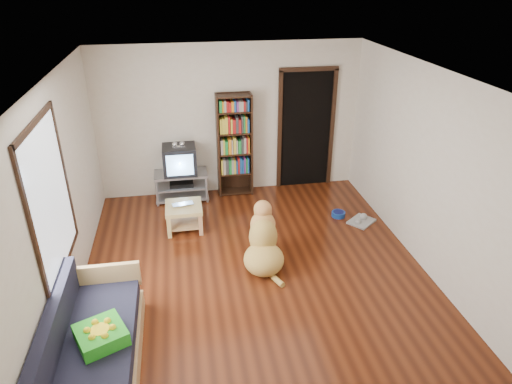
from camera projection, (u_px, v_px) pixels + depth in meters
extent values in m
plane|color=#57220E|center=(255.00, 268.00, 6.18)|extent=(5.00, 5.00, 0.00)
plane|color=white|center=(254.00, 74.00, 5.02)|extent=(5.00, 5.00, 0.00)
plane|color=beige|center=(230.00, 121.00, 7.81)|extent=(4.50, 0.00, 4.50)
plane|color=beige|center=(311.00, 321.00, 3.39)|extent=(4.50, 0.00, 4.50)
plane|color=beige|center=(62.00, 195.00, 5.25)|extent=(0.00, 5.00, 5.00)
plane|color=beige|center=(424.00, 169.00, 5.94)|extent=(0.00, 5.00, 5.00)
cube|color=green|center=(101.00, 335.00, 4.38)|extent=(0.58, 0.58, 0.14)
imported|color=silver|center=(183.00, 206.00, 6.91)|extent=(0.35, 0.26, 0.02)
cylinder|color=navy|center=(338.00, 214.00, 7.44)|extent=(0.22, 0.22, 0.08)
cube|color=#A5A5A5|center=(361.00, 221.00, 7.28)|extent=(0.51, 0.50, 0.03)
cube|color=white|center=(50.00, 199.00, 4.73)|extent=(0.02, 1.30, 1.60)
cube|color=black|center=(34.00, 123.00, 4.36)|extent=(0.03, 1.42, 0.06)
cube|color=black|center=(65.00, 265.00, 5.09)|extent=(0.03, 1.42, 0.06)
cube|color=black|center=(33.00, 234.00, 4.11)|extent=(0.03, 0.06, 1.70)
cube|color=black|center=(64.00, 172.00, 5.34)|extent=(0.03, 0.06, 1.70)
cube|color=black|center=(306.00, 130.00, 8.11)|extent=(0.90, 0.02, 2.10)
cube|color=black|center=(280.00, 132.00, 8.02)|extent=(0.07, 0.05, 2.14)
cube|color=black|center=(332.00, 129.00, 8.17)|extent=(0.07, 0.05, 2.14)
cube|color=black|center=(309.00, 69.00, 7.62)|extent=(1.03, 0.05, 0.07)
cube|color=#99999E|center=(181.00, 174.00, 7.81)|extent=(0.90, 0.45, 0.04)
cube|color=#99999E|center=(182.00, 186.00, 7.91)|extent=(0.86, 0.42, 0.03)
cube|color=#99999E|center=(183.00, 196.00, 8.00)|extent=(0.90, 0.45, 0.04)
cylinder|color=#99999E|center=(157.00, 193.00, 7.67)|extent=(0.04, 0.04, 0.50)
cylinder|color=#99999E|center=(207.00, 189.00, 7.80)|extent=(0.04, 0.04, 0.50)
cylinder|color=#99999E|center=(157.00, 183.00, 8.03)|extent=(0.04, 0.04, 0.50)
cylinder|color=#99999E|center=(205.00, 179.00, 8.15)|extent=(0.04, 0.04, 0.50)
cube|color=black|center=(182.00, 183.00, 7.89)|extent=(0.40, 0.30, 0.07)
cube|color=black|center=(180.00, 160.00, 7.70)|extent=(0.55, 0.48, 0.48)
cube|color=black|center=(179.00, 155.00, 7.87)|extent=(0.40, 0.14, 0.36)
cube|color=#8CBFF2|center=(180.00, 165.00, 7.48)|extent=(0.44, 0.02, 0.36)
cube|color=silver|center=(179.00, 147.00, 7.54)|extent=(0.20, 0.07, 0.02)
sphere|color=silver|center=(175.00, 144.00, 7.51)|extent=(0.09, 0.09, 0.09)
sphere|color=silver|center=(182.00, 144.00, 7.53)|extent=(0.09, 0.09, 0.09)
cube|color=black|center=(218.00, 147.00, 7.81)|extent=(0.03, 0.30, 1.80)
cube|color=black|center=(251.00, 145.00, 7.89)|extent=(0.03, 0.30, 1.80)
cube|color=black|center=(233.00, 143.00, 7.97)|extent=(0.60, 0.02, 1.80)
cube|color=black|center=(236.00, 191.00, 8.24)|extent=(0.56, 0.28, 0.02)
cube|color=black|center=(235.00, 172.00, 8.07)|extent=(0.56, 0.28, 0.03)
cube|color=black|center=(235.00, 153.00, 7.91)|extent=(0.56, 0.28, 0.02)
cube|color=black|center=(234.00, 132.00, 7.74)|extent=(0.56, 0.28, 0.02)
cube|color=black|center=(234.00, 111.00, 7.58)|extent=(0.56, 0.28, 0.02)
cube|color=black|center=(233.00, 96.00, 7.46)|extent=(0.56, 0.28, 0.02)
cube|color=tan|center=(100.00, 358.00, 4.61)|extent=(0.80, 1.80, 0.22)
cube|color=#1E1E2D|center=(96.00, 342.00, 4.51)|extent=(0.74, 1.74, 0.18)
cube|color=#1E1E2D|center=(55.00, 325.00, 4.34)|extent=(0.12, 1.74, 0.40)
cube|color=tan|center=(104.00, 276.00, 5.20)|extent=(0.80, 0.06, 0.30)
cube|color=#D3B96C|center=(184.00, 207.00, 6.95)|extent=(0.55, 0.55, 0.06)
cube|color=tan|center=(185.00, 223.00, 7.07)|extent=(0.45, 0.45, 0.03)
cube|color=#D8BD6F|center=(169.00, 228.00, 6.80)|extent=(0.06, 0.06, 0.34)
cube|color=tan|center=(201.00, 225.00, 6.87)|extent=(0.06, 0.06, 0.34)
cube|color=tan|center=(169.00, 213.00, 7.22)|extent=(0.06, 0.06, 0.34)
cube|color=tan|center=(199.00, 210.00, 7.29)|extent=(0.06, 0.06, 0.34)
ellipsoid|color=gold|center=(264.00, 259.00, 6.07)|extent=(0.62, 0.66, 0.40)
ellipsoid|color=tan|center=(263.00, 237.00, 6.17)|extent=(0.44, 0.48, 0.53)
ellipsoid|color=#D8AB53|center=(263.00, 224.00, 6.21)|extent=(0.38, 0.35, 0.38)
ellipsoid|color=tan|center=(263.00, 209.00, 6.17)|extent=(0.28, 0.30, 0.23)
ellipsoid|color=#CB844E|center=(262.00, 206.00, 6.30)|extent=(0.13, 0.22, 0.10)
sphere|color=black|center=(262.00, 203.00, 6.39)|extent=(0.05, 0.05, 0.05)
ellipsoid|color=tan|center=(256.00, 211.00, 6.14)|extent=(0.07, 0.09, 0.16)
ellipsoid|color=#BD8448|center=(270.00, 211.00, 6.14)|extent=(0.07, 0.09, 0.16)
cylinder|color=#C1874A|center=(256.00, 239.00, 6.43)|extent=(0.10, 0.14, 0.44)
cylinder|color=tan|center=(268.00, 239.00, 6.44)|extent=(0.10, 0.14, 0.44)
sphere|color=#BD7C48|center=(256.00, 248.00, 6.57)|extent=(0.11, 0.11, 0.11)
sphere|color=tan|center=(268.00, 248.00, 6.57)|extent=(0.11, 0.11, 0.11)
cylinder|color=tan|center=(275.00, 278.00, 5.93)|extent=(0.21, 0.38, 0.09)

